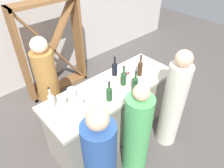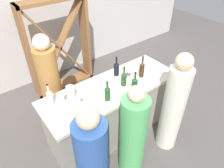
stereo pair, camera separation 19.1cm
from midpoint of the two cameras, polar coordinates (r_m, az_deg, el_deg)
ground_plane at (r=3.56m, az=1.58°, el=-12.86°), size 12.00×12.00×0.00m
back_wall at (r=4.41m, az=-17.29°, el=18.22°), size 8.00×0.10×2.80m
bar_counter at (r=3.21m, az=1.72°, el=-7.42°), size 2.02×0.72×0.94m
wine_rack at (r=4.12m, az=-13.05°, el=9.89°), size 1.23×0.28×1.79m
wine_bottle_leftmost_clear_pale at (r=2.63m, az=-14.69°, el=-3.51°), size 0.07×0.07×0.31m
wine_bottle_second_left_olive_green at (r=2.62m, az=0.83°, el=-2.54°), size 0.08×0.08×0.29m
wine_bottle_center_olive_green at (r=2.87m, az=5.18°, el=1.50°), size 0.08×0.08×0.30m
wine_bottle_second_right_olive_green at (r=2.77m, az=8.19°, el=-0.19°), size 0.08×0.08×0.31m
wine_bottle_rightmost_near_black at (r=3.07m, az=3.00°, el=4.28°), size 0.08×0.08×0.31m
wine_bottle_far_right_amber_brown at (r=3.07m, az=9.98°, el=4.02°), size 0.07×0.07×0.34m
wine_glass_near_left at (r=2.53m, az=-6.78°, el=-4.27°), size 0.07×0.07×0.17m
wine_glass_near_center at (r=2.99m, az=6.45°, el=2.78°), size 0.08×0.08×0.16m
wine_glass_near_right at (r=2.59m, az=-11.29°, el=-3.50°), size 0.07×0.07×0.17m
water_pitcher at (r=2.66m, az=-9.28°, el=-2.51°), size 0.10×0.10×0.21m
person_left_guest at (r=2.67m, az=7.80°, el=-14.02°), size 0.42×0.42×1.44m
person_center_guest at (r=3.01m, az=18.22°, el=-6.16°), size 0.39×0.39×1.59m
person_right_guest at (r=2.41m, az=-2.97°, el=-20.68°), size 0.43×0.43×1.49m
person_server_behind at (r=3.23m, az=-14.64°, el=-1.24°), size 0.31×0.31×1.65m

